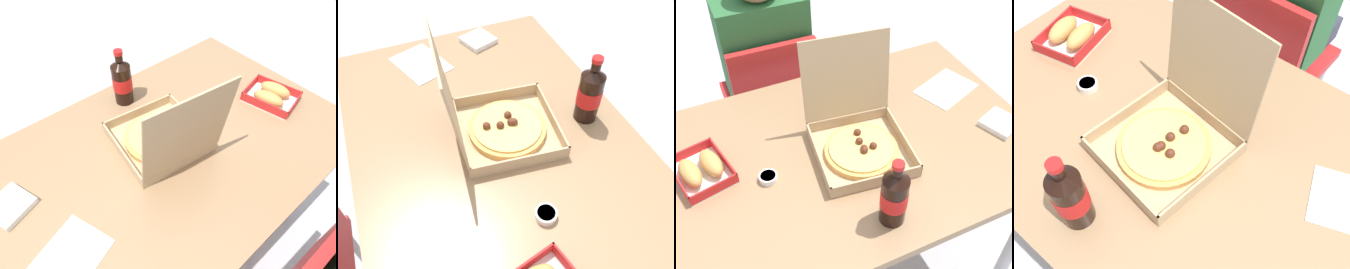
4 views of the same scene
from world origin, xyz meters
TOP-DOWN VIEW (x-y plane):
  - ground_plane at (0.00, 0.00)m, footprint 10.00×10.00m
  - dining_table at (0.00, 0.00)m, footprint 1.24×0.82m
  - chair at (-0.07, 0.65)m, footprint 0.41×0.41m
  - diner_person at (-0.07, 0.71)m, footprint 0.36×0.41m
  - pizza_box_open at (0.03, -0.02)m, footprint 0.32×0.36m
  - bread_side_box at (-0.45, 0.08)m, footprint 0.19×0.22m
  - cola_bottle at (-0.01, -0.30)m, footprint 0.07×0.07m
  - paper_menu at (0.46, 0.12)m, footprint 0.25×0.21m
  - napkin_pile at (0.51, -0.13)m, footprint 0.14×0.14m
  - dipping_sauce_cup at (-0.27, -0.03)m, footprint 0.06×0.06m

SIDE VIEW (x-z plane):
  - ground_plane at x=0.00m, z-range 0.00..0.00m
  - chair at x=-0.07m, z-range 0.06..0.89m
  - dining_table at x=0.00m, z-range 0.28..1.02m
  - diner_person at x=-0.07m, z-range 0.11..1.26m
  - paper_menu at x=0.46m, z-range 0.74..0.74m
  - napkin_pile at x=0.51m, z-range 0.74..0.76m
  - dipping_sauce_cup at x=-0.27m, z-range 0.74..0.76m
  - bread_side_box at x=-0.45m, z-range 0.74..0.79m
  - pizza_box_open at x=0.03m, z-range 0.62..0.95m
  - cola_bottle at x=-0.01m, z-range 0.72..0.95m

